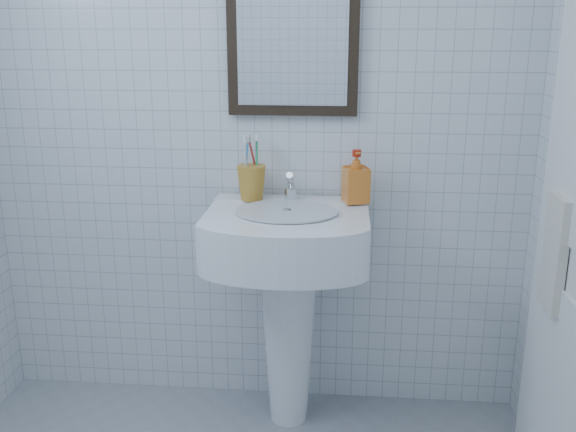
# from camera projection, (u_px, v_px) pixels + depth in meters

# --- Properties ---
(wall_back) EXTENTS (2.20, 0.02, 2.50)m
(wall_back) POSITION_uv_depth(u_px,v_px,m) (255.00, 112.00, 2.53)
(wall_back) COLOR silver
(wall_back) RESTS_ON ground
(washbasin) EXTENTS (0.60, 0.44, 0.93)m
(washbasin) POSITION_uv_depth(u_px,v_px,m) (288.00, 281.00, 2.49)
(washbasin) COLOR white
(washbasin) RESTS_ON ground
(faucet) EXTENTS (0.05, 0.11, 0.12)m
(faucet) POSITION_uv_depth(u_px,v_px,m) (291.00, 188.00, 2.50)
(faucet) COLOR silver
(faucet) RESTS_ON washbasin
(toothbrush_cup) EXTENTS (0.12, 0.12, 0.13)m
(toothbrush_cup) POSITION_uv_depth(u_px,v_px,m) (252.00, 183.00, 2.51)
(toothbrush_cup) COLOR #B98029
(toothbrush_cup) RESTS_ON washbasin
(soap_dispenser) EXTENTS (0.11, 0.12, 0.20)m
(soap_dispenser) POSITION_uv_depth(u_px,v_px,m) (356.00, 176.00, 2.46)
(soap_dispenser) COLOR #C34B13
(soap_dispenser) RESTS_ON washbasin
(wall_mirror) EXTENTS (0.50, 0.04, 0.62)m
(wall_mirror) POSITION_uv_depth(u_px,v_px,m) (293.00, 33.00, 2.41)
(wall_mirror) COLOR black
(wall_mirror) RESTS_ON wall_back
(towel_ring) EXTENTS (0.01, 0.18, 0.18)m
(towel_ring) POSITION_uv_depth(u_px,v_px,m) (568.00, 200.00, 2.01)
(towel_ring) COLOR silver
(towel_ring) RESTS_ON wall_right
(hand_towel) EXTENTS (0.03, 0.16, 0.38)m
(hand_towel) POSITION_uv_depth(u_px,v_px,m) (555.00, 254.00, 2.06)
(hand_towel) COLOR silver
(hand_towel) RESTS_ON towel_ring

